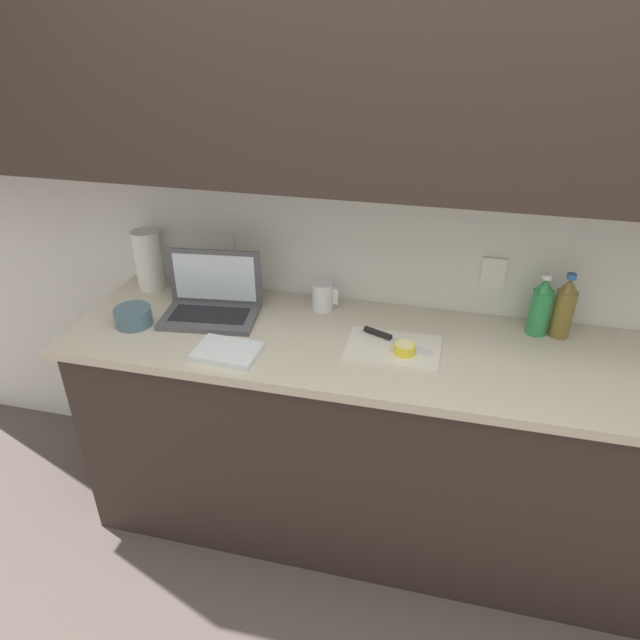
{
  "coord_description": "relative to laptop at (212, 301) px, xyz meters",
  "views": [
    {
      "loc": [
        0.08,
        -1.73,
        1.98
      ],
      "look_at": [
        -0.34,
        -0.01,
        0.98
      ],
      "focal_mm": 32.0,
      "sensor_mm": 36.0,
      "label": 1
    }
  ],
  "objects": [
    {
      "name": "ground_plane",
      "position": [
        0.79,
        -0.07,
        -0.96
      ],
      "size": [
        12.0,
        12.0,
        0.0
      ],
      "primitive_type": "plane",
      "color": "#564C47",
      "rests_on": "ground"
    },
    {
      "name": "wall_back",
      "position": [
        0.79,
        0.17,
        0.6
      ],
      "size": [
        5.2,
        0.38,
        2.6
      ],
      "color": "white",
      "rests_on": "ground_plane"
    },
    {
      "name": "counter_unit",
      "position": [
        0.81,
        -0.07,
        -0.5
      ],
      "size": [
        2.55,
        0.64,
        0.9
      ],
      "color": "#332823",
      "rests_on": "ground_plane"
    },
    {
      "name": "laptop",
      "position": [
        0.0,
        0.0,
        0.0
      ],
      "size": [
        0.39,
        0.27,
        0.24
      ],
      "rotation": [
        0.0,
        0.0,
        0.12
      ],
      "color": "#515156",
      "rests_on": "counter_unit"
    },
    {
      "name": "cutting_board",
      "position": [
        0.72,
        -0.09,
        -0.05
      ],
      "size": [
        0.33,
        0.23,
        0.01
      ],
      "primitive_type": "cube",
      "color": "silver",
      "rests_on": "counter_unit"
    },
    {
      "name": "knife",
      "position": [
        0.69,
        -0.04,
        -0.04
      ],
      "size": [
        0.26,
        0.13,
        0.02
      ],
      "rotation": [
        0.0,
        0.0,
        -0.4
      ],
      "color": "silver",
      "rests_on": "cutting_board"
    },
    {
      "name": "lemon_half_cut",
      "position": [
        0.76,
        -0.12,
        -0.03
      ],
      "size": [
        0.07,
        0.07,
        0.04
      ],
      "color": "yellow",
      "rests_on": "cutting_board"
    },
    {
      "name": "bottle_green_soda",
      "position": [
        1.3,
        0.14,
        0.05
      ],
      "size": [
        0.07,
        0.07,
        0.25
      ],
      "color": "olive",
      "rests_on": "counter_unit"
    },
    {
      "name": "bottle_oil_tall",
      "position": [
        1.22,
        0.14,
        0.05
      ],
      "size": [
        0.07,
        0.07,
        0.24
      ],
      "color": "#2D934C",
      "rests_on": "counter_unit"
    },
    {
      "name": "measuring_cup",
      "position": [
        0.41,
        0.14,
        -0.0
      ],
      "size": [
        0.1,
        0.08,
        0.11
      ],
      "color": "silver",
      "rests_on": "counter_unit"
    },
    {
      "name": "bowl_white",
      "position": [
        -0.26,
        -0.15,
        -0.02
      ],
      "size": [
        0.14,
        0.14,
        0.07
      ],
      "color": "slate",
      "rests_on": "counter_unit"
    },
    {
      "name": "paper_towel_roll",
      "position": [
        -0.35,
        0.16,
        0.07
      ],
      "size": [
        0.11,
        0.11,
        0.25
      ],
      "color": "white",
      "rests_on": "counter_unit"
    },
    {
      "name": "dish_towel",
      "position": [
        0.16,
        -0.27,
        -0.05
      ],
      "size": [
        0.23,
        0.17,
        0.02
      ],
      "primitive_type": "cube",
      "rotation": [
        0.0,
        0.0,
        -0.05
      ],
      "color": "white",
      "rests_on": "counter_unit"
    }
  ]
}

